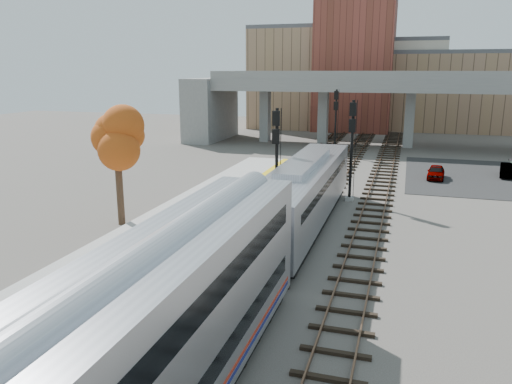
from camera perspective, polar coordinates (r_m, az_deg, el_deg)
The scene contains 14 objects.
ground at distance 24.43m, azimuth -0.86°, elevation -9.48°, with size 160.00×160.00×0.00m, color #47423D.
platform at distance 27.31m, azimuth -15.62°, elevation -7.04°, with size 4.50×60.00×0.35m, color #9E9E99.
yellow_strip at distance 26.31m, azimuth -12.12°, elevation -7.22°, with size 0.70×60.00×0.01m, color yellow.
tracks at distance 35.69m, azimuth 6.71°, elevation -1.86°, with size 10.70×95.00×0.25m.
overpass at distance 66.50m, azimuth 15.45°, elevation 10.00°, with size 54.00×12.00×9.50m.
buildings_far at distance 88.13m, azimuth 13.58°, elevation 12.28°, with size 43.00×21.00×20.60m.
parking_lot at distance 50.79m, azimuth 24.66°, elevation 1.60°, with size 14.00×18.00×0.04m, color black.
locomotive at distance 31.00m, azimuth 5.51°, elevation -0.03°, with size 3.02×19.05×4.10m.
signal_mast_near at distance 32.32m, azimuth 2.34°, elevation 3.12°, with size 0.60×0.64×7.31m.
signal_mast_mid at distance 37.64m, azimuth 10.84°, elevation 4.64°, with size 0.60×0.64×7.52m.
signal_mast_far at distance 58.37m, azimuth 9.07°, elevation 7.87°, with size 0.60×0.64×7.49m.
tree at distance 32.11m, azimuth -15.67°, elevation 5.87°, with size 3.60×3.60×7.42m.
car_a at distance 47.97m, azimuth 19.88°, elevation 2.16°, with size 1.45×3.60×1.23m, color #99999E.
car_b at distance 51.55m, azimuth 26.83°, elevation 2.24°, with size 1.29×3.70×1.22m, color #99999E.
Camera 1 is at (6.88, -21.36, 9.65)m, focal length 35.00 mm.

